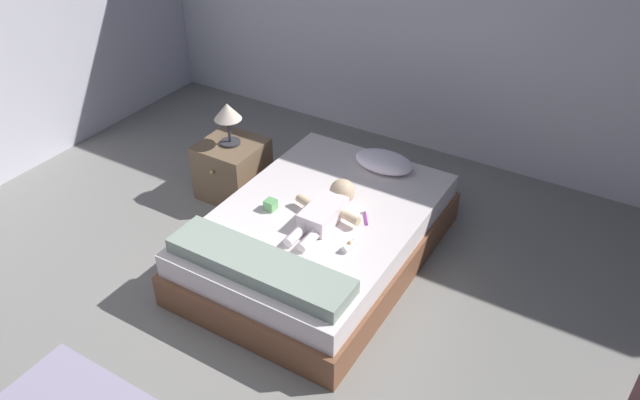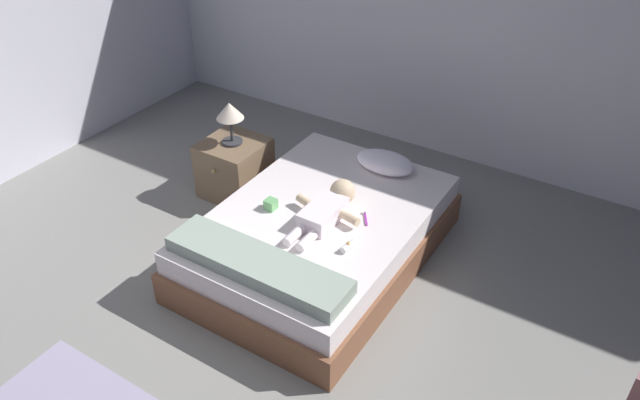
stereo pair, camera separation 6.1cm
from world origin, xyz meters
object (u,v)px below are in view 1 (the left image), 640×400
(baby, at_px, (328,208))
(toy_block, at_px, (271,205))
(toothbrush, at_px, (366,217))
(lamp, at_px, (228,114))
(baby_bottle, at_px, (349,246))
(nightstand, at_px, (233,169))
(pillow, at_px, (384,162))
(bed, at_px, (320,236))

(baby, xyz_separation_m, toy_block, (-0.37, -0.13, -0.03))
(toothbrush, relative_size, lamp, 0.39)
(lamp, height_order, baby_bottle, lamp)
(baby, relative_size, baby_bottle, 6.00)
(baby, distance_m, toothbrush, 0.26)
(nightstand, bearing_deg, pillow, 17.60)
(nightstand, xyz_separation_m, toy_block, (0.72, -0.49, 0.21))
(bed, distance_m, lamp, 1.20)
(pillow, xyz_separation_m, nightstand, (-1.15, -0.36, -0.24))
(toothbrush, bearing_deg, toy_block, -157.93)
(pillow, height_order, baby_bottle, pillow)
(baby, height_order, toy_block, baby)
(bed, relative_size, baby_bottle, 16.52)
(pillow, bearing_deg, baby_bottle, -76.22)
(baby, xyz_separation_m, lamp, (-1.09, 0.35, 0.25))
(pillow, xyz_separation_m, lamp, (-1.15, -0.36, 0.25))
(bed, bearing_deg, toothbrush, 18.56)
(bed, relative_size, pillow, 4.23)
(lamp, bearing_deg, bed, -18.57)
(baby, distance_m, toy_block, 0.40)
(pillow, height_order, baby, baby)
(toy_block, bearing_deg, baby, 19.79)
(lamp, height_order, toy_block, lamp)
(baby, xyz_separation_m, baby_bottle, (0.29, -0.23, -0.04))
(baby, xyz_separation_m, toothbrush, (0.23, 0.11, -0.06))
(nightstand, height_order, toy_block, toy_block)
(baby, distance_m, nightstand, 1.17)
(toothbrush, xyz_separation_m, toy_block, (-0.60, -0.24, 0.03))
(baby, distance_m, lamp, 1.17)
(bed, distance_m, toothbrush, 0.38)
(bed, distance_m, baby, 0.28)
(pillow, distance_m, nightstand, 1.23)
(baby_bottle, bearing_deg, toothbrush, 100.33)
(nightstand, bearing_deg, bed, -18.56)
(bed, relative_size, baby, 2.75)
(lamp, bearing_deg, baby, -17.94)
(toy_block, height_order, baby_bottle, toy_block)
(bed, bearing_deg, toy_block, -154.67)
(pillow, bearing_deg, toy_block, -116.73)
(lamp, xyz_separation_m, toy_block, (0.72, -0.49, -0.28))
(baby, relative_size, lamp, 2.02)
(pillow, xyz_separation_m, baby_bottle, (0.23, -0.94, -0.04))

